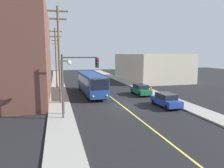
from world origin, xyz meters
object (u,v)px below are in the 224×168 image
at_px(utility_pole_mid, 56,55).
at_px(traffic_signal_left_corner, 78,73).
at_px(utility_pole_near, 59,51).
at_px(parked_car_green, 141,89).
at_px(city_bus, 91,83).
at_px(fire_hydrant, 151,90).
at_px(utility_pole_far, 56,55).
at_px(street_lamp_left, 64,80).
at_px(parked_car_blue, 166,100).

xyz_separation_m(utility_pole_mid, traffic_signal_left_corner, (2.05, -17.94, -1.65)).
relative_size(utility_pole_near, utility_pole_mid, 1.10).
height_order(parked_car_green, utility_pole_mid, utility_pole_mid).
relative_size(city_bus, fire_hydrant, 14.53).
distance_m(utility_pole_far, fire_hydrant, 34.91).
relative_size(utility_pole_far, street_lamp_left, 1.88).
bearing_deg(utility_pole_far, city_bus, -80.69).
bearing_deg(fire_hydrant, traffic_signal_left_corner, -144.24).
distance_m(city_bus, traffic_signal_left_corner, 11.06).
bearing_deg(parked_car_green, street_lamp_left, -141.29).
height_order(utility_pole_far, traffic_signal_left_corner, utility_pole_far).
distance_m(city_bus, utility_pole_mid, 10.01).
height_order(traffic_signal_left_corner, fire_hydrant, traffic_signal_left_corner).
distance_m(parked_car_blue, parked_car_green, 7.62).
height_order(utility_pole_far, fire_hydrant, utility_pole_far).
bearing_deg(parked_car_green, fire_hydrant, 22.25).
height_order(city_bus, traffic_signal_left_corner, traffic_signal_left_corner).
relative_size(parked_car_blue, parked_car_green, 1.01).
distance_m(parked_car_blue, utility_pole_far, 42.03).
bearing_deg(utility_pole_near, city_bus, 48.37).
bearing_deg(utility_pole_mid, fire_hydrant, -32.48).
relative_size(parked_car_blue, traffic_signal_left_corner, 0.74).
height_order(utility_pole_mid, traffic_signal_left_corner, utility_pole_mid).
relative_size(parked_car_blue, street_lamp_left, 0.81).
relative_size(parked_car_green, utility_pole_mid, 0.42).
relative_size(utility_pole_near, traffic_signal_left_corner, 1.94).
height_order(street_lamp_left, fire_hydrant, street_lamp_left).
height_order(city_bus, parked_car_green, city_bus).
height_order(utility_pole_near, street_lamp_left, utility_pole_near).
xyz_separation_m(utility_pole_mid, fire_hydrant, (14.31, -9.11, -5.37)).
bearing_deg(utility_pole_near, parked_car_blue, -21.43).
relative_size(utility_pole_near, street_lamp_left, 2.11).
distance_m(city_bus, utility_pole_far, 30.61).
height_order(city_bus, utility_pole_far, utility_pole_far).
distance_m(parked_car_blue, utility_pole_near, 14.01).
bearing_deg(traffic_signal_left_corner, city_bus, 73.88).
height_order(parked_car_green, utility_pole_near, utility_pole_near).
height_order(city_bus, fire_hydrant, city_bus).
xyz_separation_m(parked_car_blue, street_lamp_left, (-11.64, -1.70, 2.90)).
bearing_deg(utility_pole_far, utility_pole_mid, -90.34).
bearing_deg(street_lamp_left, fire_hydrant, 36.60).
relative_size(parked_car_green, traffic_signal_left_corner, 0.73).
xyz_separation_m(utility_pole_near, utility_pole_far, (-0.21, 35.25, -0.68)).
distance_m(city_bus, parked_car_green, 7.66).
xyz_separation_m(parked_car_green, traffic_signal_left_corner, (-10.21, -7.99, 3.46)).
relative_size(utility_pole_near, utility_pole_far, 1.13).
bearing_deg(city_bus, parked_car_blue, -54.08).
height_order(utility_pole_mid, utility_pole_far, utility_pole_mid).
height_order(parked_car_blue, street_lamp_left, street_lamp_left).
relative_size(city_bus, utility_pole_near, 1.05).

